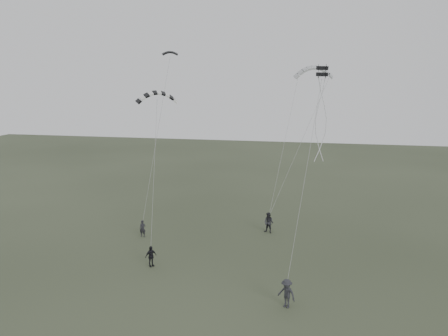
% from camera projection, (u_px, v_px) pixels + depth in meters
% --- Properties ---
extents(ground, '(140.00, 140.00, 0.00)m').
position_uv_depth(ground, '(200.00, 270.00, 31.94)').
color(ground, '#333B28').
rests_on(ground, ground).
extents(flyer_left, '(0.59, 0.43, 1.49)m').
position_uv_depth(flyer_left, '(143.00, 229.00, 38.69)').
color(flyer_left, black).
rests_on(flyer_left, ground).
extents(flyer_right, '(1.11, 0.99, 1.88)m').
position_uv_depth(flyer_right, '(269.00, 223.00, 39.66)').
color(flyer_right, '#25252A').
rests_on(flyer_right, ground).
extents(flyer_center, '(0.88, 0.96, 1.58)m').
position_uv_depth(flyer_center, '(151.00, 256.00, 32.47)').
color(flyer_center, black).
rests_on(flyer_center, ground).
extents(flyer_far, '(1.36, 1.16, 1.82)m').
position_uv_depth(flyer_far, '(287.00, 293.00, 26.56)').
color(flyer_far, '#28292D').
rests_on(flyer_far, ground).
extents(kite_dark_small, '(1.58, 1.09, 0.61)m').
position_uv_depth(kite_dark_small, '(170.00, 52.00, 41.34)').
color(kite_dark_small, black).
rests_on(kite_dark_small, flyer_left).
extents(kite_pale_large, '(3.78, 1.74, 1.71)m').
position_uv_depth(kite_pale_large, '(314.00, 68.00, 41.18)').
color(kite_pale_large, '#AEB0B2').
rests_on(kite_pale_large, flyer_right).
extents(kite_striped, '(3.55, 2.64, 1.48)m').
position_uv_depth(kite_striped, '(157.00, 93.00, 36.10)').
color(kite_striped, black).
rests_on(kite_striped, flyer_center).
extents(kite_box, '(0.87, 0.88, 0.74)m').
position_uv_depth(kite_box, '(322.00, 71.00, 30.89)').
color(kite_box, black).
rests_on(kite_box, flyer_far).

